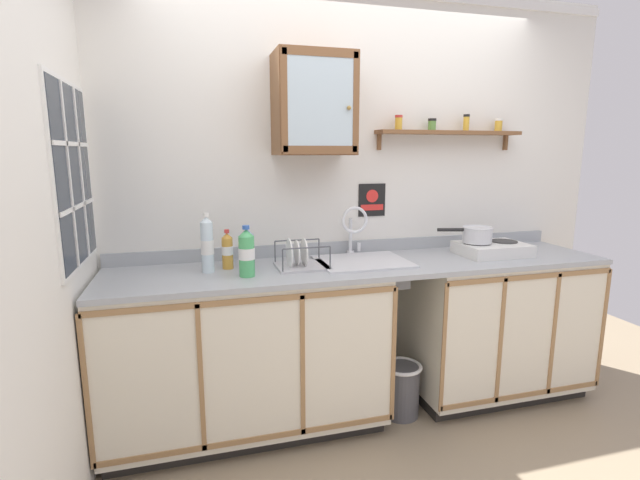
# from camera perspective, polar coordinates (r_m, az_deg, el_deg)

# --- Properties ---
(floor) EXTENTS (6.05, 6.05, 0.00)m
(floor) POSITION_cam_1_polar(r_m,az_deg,el_deg) (2.89, 7.97, -23.39)
(floor) COLOR gray
(floor) RESTS_ON ground
(back_wall) EXTENTS (3.65, 0.07, 2.63)m
(back_wall) POSITION_cam_1_polar(r_m,az_deg,el_deg) (3.04, 3.47, 5.23)
(back_wall) COLOR silver
(back_wall) RESTS_ON ground
(side_wall_left) EXTENTS (0.05, 3.46, 2.63)m
(side_wall_left) POSITION_cam_1_polar(r_m,az_deg,el_deg) (2.01, -31.65, 0.49)
(side_wall_left) COLOR silver
(side_wall_left) RESTS_ON ground
(lower_cabinet_run) EXTENTS (1.58, 0.63, 0.93)m
(lower_cabinet_run) POSITION_cam_1_polar(r_m,az_deg,el_deg) (2.78, -9.08, -13.67)
(lower_cabinet_run) COLOR black
(lower_cabinet_run) RESTS_ON ground
(lower_cabinet_run_right) EXTENTS (1.17, 0.63, 0.93)m
(lower_cabinet_run_right) POSITION_cam_1_polar(r_m,az_deg,el_deg) (3.37, 20.69, -9.80)
(lower_cabinet_run_right) COLOR black
(lower_cabinet_run_right) RESTS_ON ground
(countertop) EXTENTS (3.01, 0.66, 0.03)m
(countertop) POSITION_cam_1_polar(r_m,az_deg,el_deg) (2.79, 5.65, -3.14)
(countertop) COLOR #9EA3A8
(countertop) RESTS_ON lower_cabinet_run
(backsplash) EXTENTS (3.01, 0.02, 0.08)m
(backsplash) POSITION_cam_1_polar(r_m,az_deg,el_deg) (3.05, 3.62, -0.83)
(backsplash) COLOR #9EA3A8
(backsplash) RESTS_ON countertop
(sink) EXTENTS (0.54, 0.48, 0.45)m
(sink) POSITION_cam_1_polar(r_m,az_deg,el_deg) (2.82, 5.12, -3.15)
(sink) COLOR silver
(sink) RESTS_ON countertop
(hot_plate_stove) EXTENTS (0.43, 0.31, 0.08)m
(hot_plate_stove) POSITION_cam_1_polar(r_m,az_deg,el_deg) (3.19, 20.46, -1.01)
(hot_plate_stove) COLOR silver
(hot_plate_stove) RESTS_ON countertop
(saucepan) EXTENTS (0.34, 0.19, 0.10)m
(saucepan) POSITION_cam_1_polar(r_m,az_deg,el_deg) (3.13, 18.75, 0.69)
(saucepan) COLOR silver
(saucepan) RESTS_ON hot_plate_stove
(bottle_soda_green_0) EXTENTS (0.09, 0.09, 0.28)m
(bottle_soda_green_0) POSITION_cam_1_polar(r_m,az_deg,el_deg) (2.49, -9.03, -1.58)
(bottle_soda_green_0) COLOR #4CB266
(bottle_soda_green_0) RESTS_ON countertop
(bottle_juice_amber_1) EXTENTS (0.06, 0.06, 0.23)m
(bottle_juice_amber_1) POSITION_cam_1_polar(r_m,az_deg,el_deg) (2.67, -11.34, -1.28)
(bottle_juice_amber_1) COLOR gold
(bottle_juice_amber_1) RESTS_ON countertop
(bottle_water_clear_2) EXTENTS (0.07, 0.07, 0.33)m
(bottle_water_clear_2) POSITION_cam_1_polar(r_m,az_deg,el_deg) (2.61, -13.72, -0.60)
(bottle_water_clear_2) COLOR silver
(bottle_water_clear_2) RESTS_ON countertop
(bottle_water_blue_3) EXTENTS (0.07, 0.07, 0.25)m
(bottle_water_blue_3) POSITION_cam_1_polar(r_m,az_deg,el_deg) (2.67, -8.90, -1.15)
(bottle_water_blue_3) COLOR #8CB7E0
(bottle_water_blue_3) RESTS_ON countertop
(dish_rack) EXTENTS (0.29, 0.26, 0.17)m
(dish_rack) POSITION_cam_1_polar(r_m,az_deg,el_deg) (2.67, -2.49, -2.51)
(dish_rack) COLOR #B2B2B7
(dish_rack) RESTS_ON countertop
(wall_cabinet) EXTENTS (0.45, 0.33, 0.58)m
(wall_cabinet) POSITION_cam_1_polar(r_m,az_deg,el_deg) (2.79, -0.78, 16.35)
(wall_cabinet) COLOR brown
(spice_shelf) EXTENTS (1.01, 0.14, 0.23)m
(spice_shelf) POSITION_cam_1_polar(r_m,az_deg,el_deg) (3.23, 15.67, 12.77)
(spice_shelf) COLOR brown
(warning_sign) EXTENTS (0.18, 0.01, 0.21)m
(warning_sign) POSITION_cam_1_polar(r_m,az_deg,el_deg) (3.07, 6.41, 4.89)
(warning_sign) COLOR black
(window) EXTENTS (0.03, 0.71, 0.87)m
(window) POSITION_cam_1_polar(r_m,az_deg,el_deg) (2.48, -28.21, 7.03)
(window) COLOR #262D38
(trash_bin) EXTENTS (0.25, 0.25, 0.33)m
(trash_bin) POSITION_cam_1_polar(r_m,az_deg,el_deg) (3.05, 9.98, -17.58)
(trash_bin) COLOR #4C4C51
(trash_bin) RESTS_ON ground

